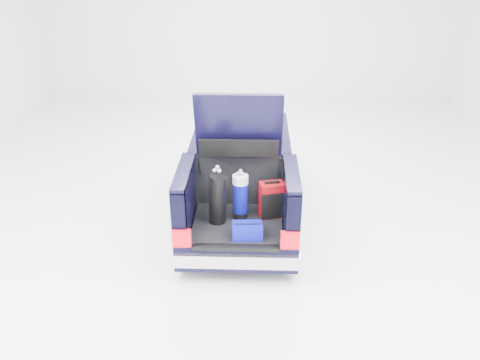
{
  "coord_description": "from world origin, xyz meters",
  "views": [
    {
      "loc": [
        0.26,
        -8.02,
        4.45
      ],
      "look_at": [
        0.0,
        -0.5,
        0.82
      ],
      "focal_mm": 38.0,
      "sensor_mm": 36.0,
      "label": 1
    }
  ],
  "objects_px": {
    "black_golf_bag": "(218,199)",
    "blue_golf_bag": "(240,196)",
    "blue_duffel": "(247,231)",
    "red_suitcase": "(271,200)",
    "car": "(241,172)"
  },
  "relations": [
    {
      "from": "car",
      "to": "blue_duffel",
      "type": "bearing_deg",
      "value": -85.69
    },
    {
      "from": "red_suitcase",
      "to": "blue_duffel",
      "type": "relative_size",
      "value": 1.32
    },
    {
      "from": "red_suitcase",
      "to": "blue_golf_bag",
      "type": "xyz_separation_m",
      "value": [
        -0.47,
        -0.04,
        0.08
      ]
    },
    {
      "from": "red_suitcase",
      "to": "black_golf_bag",
      "type": "bearing_deg",
      "value": -176.57
    },
    {
      "from": "red_suitcase",
      "to": "black_golf_bag",
      "type": "relative_size",
      "value": 0.63
    },
    {
      "from": "blue_duffel",
      "to": "red_suitcase",
      "type": "bearing_deg",
      "value": 55.78
    },
    {
      "from": "car",
      "to": "blue_duffel",
      "type": "xyz_separation_m",
      "value": [
        0.15,
        -2.01,
        0.03
      ]
    },
    {
      "from": "blue_golf_bag",
      "to": "black_golf_bag",
      "type": "bearing_deg",
      "value": -135.42
    },
    {
      "from": "blue_golf_bag",
      "to": "blue_duffel",
      "type": "xyz_separation_m",
      "value": [
        0.12,
        -0.57,
        -0.25
      ]
    },
    {
      "from": "black_golf_bag",
      "to": "blue_golf_bag",
      "type": "xyz_separation_m",
      "value": [
        0.32,
        0.21,
        -0.06
      ]
    },
    {
      "from": "blue_duffel",
      "to": "car",
      "type": "bearing_deg",
      "value": 89.97
    },
    {
      "from": "red_suitcase",
      "to": "blue_golf_bag",
      "type": "relative_size",
      "value": 0.75
    },
    {
      "from": "black_golf_bag",
      "to": "blue_golf_bag",
      "type": "relative_size",
      "value": 1.18
    },
    {
      "from": "blue_golf_bag",
      "to": "blue_duffel",
      "type": "distance_m",
      "value": 0.63
    },
    {
      "from": "red_suitcase",
      "to": "blue_duffel",
      "type": "height_order",
      "value": "red_suitcase"
    }
  ]
}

